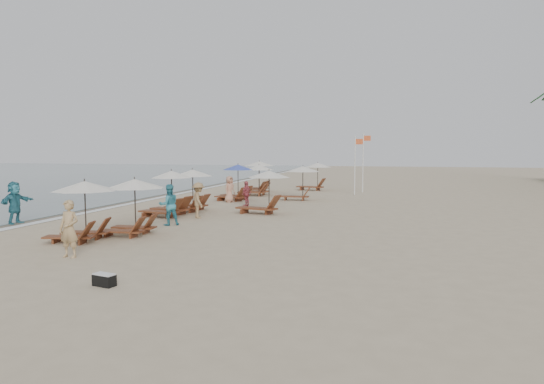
% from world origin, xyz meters
% --- Properties ---
extents(ground, '(160.00, 160.00, 0.00)m').
position_xyz_m(ground, '(0.00, 0.00, 0.00)').
color(ground, tan).
rests_on(ground, ground).
extents(wet_sand_band, '(3.20, 140.00, 0.01)m').
position_xyz_m(wet_sand_band, '(-12.50, 10.00, 0.00)').
color(wet_sand_band, '#6B5E4C').
rests_on(wet_sand_band, ground).
extents(foam_line, '(0.50, 140.00, 0.02)m').
position_xyz_m(foam_line, '(-11.20, 10.00, 0.01)').
color(foam_line, white).
rests_on(foam_line, ground).
extents(lounger_station_0, '(2.49, 2.30, 2.19)m').
position_xyz_m(lounger_station_0, '(-6.45, -2.80, 1.22)').
color(lounger_station_0, brown).
rests_on(lounger_station_0, ground).
extents(lounger_station_1, '(2.44, 2.29, 2.19)m').
position_xyz_m(lounger_station_1, '(-5.34, -1.24, 1.22)').
color(lounger_station_1, brown).
rests_on(lounger_station_1, ground).
extents(lounger_station_2, '(2.61, 2.40, 2.27)m').
position_xyz_m(lounger_station_2, '(-6.53, 4.14, 0.99)').
color(lounger_station_2, brown).
rests_on(lounger_station_2, ground).
extents(lounger_station_3, '(2.57, 2.20, 2.24)m').
position_xyz_m(lounger_station_3, '(-6.28, 6.29, 1.11)').
color(lounger_station_3, brown).
rests_on(lounger_station_3, ground).
extents(lounger_station_4, '(2.55, 2.41, 2.35)m').
position_xyz_m(lounger_station_4, '(-5.69, 12.19, 1.05)').
color(lounger_station_4, brown).
rests_on(lounger_station_4, ground).
extents(lounger_station_5, '(2.59, 2.21, 2.21)m').
position_xyz_m(lounger_station_5, '(-5.27, 15.79, 1.08)').
color(lounger_station_5, brown).
rests_on(lounger_station_5, ground).
extents(lounger_station_6, '(2.63, 2.44, 2.39)m').
position_xyz_m(lounger_station_6, '(-6.06, 18.85, 1.30)').
color(lounger_station_6, brown).
rests_on(lounger_station_6, ground).
extents(inland_station_0, '(2.89, 2.24, 2.22)m').
position_xyz_m(inland_station_0, '(-2.11, 6.24, 1.28)').
color(inland_station_0, brown).
rests_on(inland_station_0, ground).
extents(inland_station_1, '(2.64, 2.24, 2.22)m').
position_xyz_m(inland_station_1, '(-1.56, 13.32, 1.40)').
color(inland_station_1, brown).
rests_on(inland_station_1, ground).
extents(inland_station_2, '(2.90, 2.24, 2.22)m').
position_xyz_m(inland_station_2, '(-1.94, 21.30, 1.27)').
color(inland_station_2, brown).
rests_on(inland_station_2, ground).
extents(beachgoer_near, '(0.66, 0.44, 1.79)m').
position_xyz_m(beachgoer_near, '(-5.13, -5.25, 0.89)').
color(beachgoer_near, tan).
rests_on(beachgoer_near, ground).
extents(beachgoer_mid_a, '(1.12, 1.09, 1.81)m').
position_xyz_m(beachgoer_mid_a, '(-5.05, 1.39, 0.91)').
color(beachgoer_mid_a, teal).
rests_on(beachgoer_mid_a, ground).
extents(beachgoer_mid_b, '(1.17, 1.29, 1.74)m').
position_xyz_m(beachgoer_mid_b, '(-4.69, 3.84, 0.87)').
color(beachgoer_mid_b, '#99774E').
rests_on(beachgoer_mid_b, ground).
extents(beachgoer_far_a, '(0.59, 0.94, 1.49)m').
position_xyz_m(beachgoer_far_a, '(-3.87, 9.04, 0.75)').
color(beachgoer_far_a, '#B74952').
rests_on(beachgoer_far_a, ground).
extents(beachgoer_far_b, '(0.79, 0.95, 1.66)m').
position_xyz_m(beachgoer_far_b, '(-5.59, 10.93, 0.83)').
color(beachgoer_far_b, tan).
rests_on(beachgoer_far_b, ground).
extents(waterline_walker, '(0.62, 1.79, 1.91)m').
position_xyz_m(waterline_walker, '(-11.95, 0.10, 0.96)').
color(waterline_walker, teal).
rests_on(waterline_walker, ground).
extents(duffel_bag, '(0.60, 0.39, 0.31)m').
position_xyz_m(duffel_bag, '(-2.27, -7.78, 0.16)').
color(duffel_bag, black).
rests_on(duffel_bag, ground).
extents(flag_pole_near, '(0.60, 0.08, 4.29)m').
position_xyz_m(flag_pole_near, '(1.67, 18.03, 2.39)').
color(flag_pole_near, silver).
rests_on(flag_pole_near, ground).
extents(flag_pole_far, '(0.59, 0.08, 4.58)m').
position_xyz_m(flag_pole_far, '(2.10, 20.26, 2.54)').
color(flag_pole_far, silver).
rests_on(flag_pole_far, ground).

